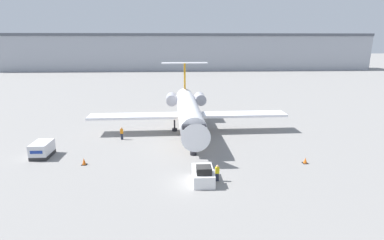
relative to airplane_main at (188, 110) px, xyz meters
The scene contains 9 objects.
ground_plane 17.76m from the airplane_main, 89.24° to the right, with size 600.00×600.00×0.00m, color gray.
terminal_building 102.70m from the airplane_main, 89.87° to the left, with size 180.00×16.80×16.93m.
airplane_main is the anchor object (origin of this frame).
pushback_tug 17.36m from the airplane_main, 87.64° to the right, with size 2.07×3.68×1.96m.
luggage_cart 20.63m from the airplane_main, 152.78° to the right, with size 2.02×3.11×1.84m.
worker_near_tug 17.34m from the airplane_main, 82.82° to the right, with size 0.40×0.24×1.73m.
worker_by_wing 10.50m from the airplane_main, 161.27° to the right, with size 0.40×0.26×1.84m.
traffic_cone_left 17.66m from the airplane_main, 135.67° to the right, with size 0.58×0.58×0.81m.
traffic_cone_right 18.67m from the airplane_main, 45.48° to the right, with size 0.60×0.60×0.69m.
Camera 1 is at (-2.15, -27.03, 13.70)m, focal length 28.00 mm.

